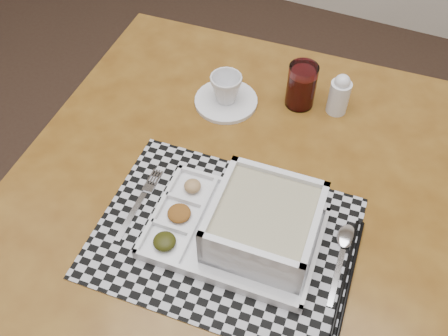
{
  "coord_description": "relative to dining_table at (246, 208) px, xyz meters",
  "views": [
    {
      "loc": [
        0.83,
        0.09,
        1.55
      ],
      "look_at": [
        0.58,
        0.67,
        0.78
      ],
      "focal_mm": 40.0,
      "sensor_mm": 36.0,
      "label": 1
    }
  ],
  "objects": [
    {
      "name": "spoon",
      "position": [
        0.22,
        -0.05,
        0.08
      ],
      "size": [
        0.04,
        0.18,
        0.01
      ],
      "color": "silver",
      "rests_on": "placemat"
    },
    {
      "name": "creamer_bottle",
      "position": [
        0.11,
        0.3,
        0.13
      ],
      "size": [
        0.05,
        0.05,
        0.11
      ],
      "color": "silver",
      "rests_on": "dining_table"
    },
    {
      "name": "chopsticks",
      "position": [
        0.24,
        -0.11,
        0.08
      ],
      "size": [
        0.03,
        0.24,
        0.01
      ],
      "color": "black",
      "rests_on": "placemat"
    },
    {
      "name": "dining_table",
      "position": [
        0.0,
        0.0,
        0.0
      ],
      "size": [
        1.04,
        1.04,
        0.73
      ],
      "color": "#56320F",
      "rests_on": "ground"
    },
    {
      "name": "juice_glass",
      "position": [
        0.02,
        0.28,
        0.13
      ],
      "size": [
        0.07,
        0.07,
        0.11
      ],
      "color": "white",
      "rests_on": "dining_table"
    },
    {
      "name": "saucer",
      "position": [
        -0.14,
        0.22,
        0.08
      ],
      "size": [
        0.15,
        0.15,
        0.01
      ],
      "primitive_type": "cylinder",
      "color": "silver",
      "rests_on": "dining_table"
    },
    {
      "name": "serving_tray",
      "position": [
        0.06,
        -0.11,
        0.12
      ],
      "size": [
        0.33,
        0.24,
        0.1
      ],
      "color": "silver",
      "rests_on": "placemat"
    },
    {
      "name": "cup",
      "position": [
        -0.14,
        0.22,
        0.12
      ],
      "size": [
        0.1,
        0.1,
        0.07
      ],
      "primitive_type": "imported",
      "rotation": [
        0.0,
        0.0,
        -0.4
      ],
      "color": "silver",
      "rests_on": "saucer"
    },
    {
      "name": "fork",
      "position": [
        -0.18,
        -0.12,
        0.08
      ],
      "size": [
        0.03,
        0.19,
        0.0
      ],
      "color": "silver",
      "rests_on": "placemat"
    },
    {
      "name": "placemat",
      "position": [
        0.01,
        -0.13,
        0.08
      ],
      "size": [
        0.51,
        0.39,
        0.0
      ],
      "primitive_type": "cube",
      "rotation": [
        0.0,
        0.0,
        0.06
      ],
      "color": "#A8A7AF",
      "rests_on": "dining_table"
    }
  ]
}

